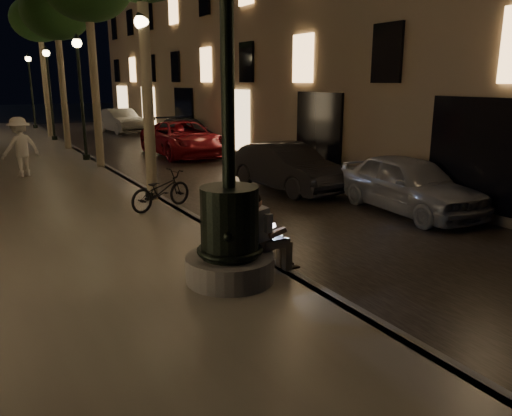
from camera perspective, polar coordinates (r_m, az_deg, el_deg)
ground at (r=20.33m, az=-17.33°, el=4.45°), size 120.00×120.00×0.00m
cobble_lane at (r=21.17m, az=-9.39°, el=5.31°), size 6.00×45.00×0.02m
curb_strip at (r=20.31m, az=-17.36°, el=4.73°), size 0.25×45.00×0.20m
fountain_lamppost at (r=7.67m, az=-3.05°, el=-1.17°), size 1.40×1.40×5.21m
seated_man_laptop at (r=8.03m, az=0.87°, el=-2.62°), size 0.98×0.33×1.36m
tree_third at (r=25.09m, az=-21.90°, el=19.94°), size 3.00×3.00×7.20m
tree_far at (r=31.03m, az=-23.57°, el=19.07°), size 3.00×3.00×7.50m
lamp_curb_a at (r=13.22m, az=-12.60°, el=13.90°), size 0.36×0.36×4.81m
lamp_curb_b at (r=20.99m, az=-19.46°, el=13.47°), size 0.36×0.36×4.81m
lamp_curb_c at (r=28.88m, az=-22.59°, el=13.22°), size 0.36×0.36×4.81m
lamp_curb_d at (r=36.82m, az=-24.36°, el=13.05°), size 0.36×0.36×4.81m
car_front at (r=13.20m, az=17.07°, el=2.64°), size 2.05×4.39×1.45m
car_second at (r=15.30m, az=3.50°, el=4.70°), size 1.83×4.39×1.41m
car_third at (r=22.72m, az=-8.36°, el=7.86°), size 2.62×5.52×1.52m
car_rear at (r=25.57m, az=-8.03°, el=8.50°), size 2.15×5.04×1.45m
car_fifth at (r=33.67m, az=-15.19°, el=9.59°), size 2.05×4.79×1.53m
pedestrian_white at (r=18.08m, az=-25.32°, el=6.33°), size 1.43×1.14×1.94m
bicycle at (r=12.41m, az=-10.84°, el=2.00°), size 1.86×1.17×0.92m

